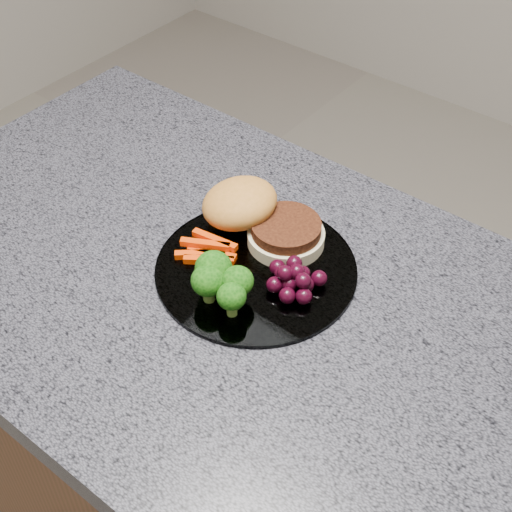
# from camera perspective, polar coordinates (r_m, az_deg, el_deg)

# --- Properties ---
(island_cabinet) EXTENTS (1.20, 0.60, 0.86)m
(island_cabinet) POSITION_cam_1_polar(r_m,az_deg,el_deg) (1.26, 1.42, -19.02)
(island_cabinet) COLOR brown
(island_cabinet) RESTS_ON ground
(countertop) EXTENTS (1.20, 0.60, 0.04)m
(countertop) POSITION_cam_1_polar(r_m,az_deg,el_deg) (0.88, 1.92, -5.51)
(countertop) COLOR #54535E
(countertop) RESTS_ON island_cabinet
(plate) EXTENTS (0.26, 0.26, 0.01)m
(plate) POSITION_cam_1_polar(r_m,az_deg,el_deg) (0.92, 0.00, -1.04)
(plate) COLOR white
(plate) RESTS_ON countertop
(burger) EXTENTS (0.20, 0.13, 0.06)m
(burger) POSITION_cam_1_polar(r_m,az_deg,el_deg) (0.95, -0.02, 3.19)
(burger) COLOR beige
(burger) RESTS_ON plate
(carrot_sticks) EXTENTS (0.08, 0.07, 0.02)m
(carrot_sticks) POSITION_cam_1_polar(r_m,az_deg,el_deg) (0.93, -3.80, 0.50)
(carrot_sticks) COLOR #E03703
(carrot_sticks) RESTS_ON plate
(broccoli) EXTENTS (0.09, 0.06, 0.05)m
(broccoli) POSITION_cam_1_polar(r_m,az_deg,el_deg) (0.86, -2.87, -1.89)
(broccoli) COLOR olive
(broccoli) RESTS_ON plate
(grape_bunch) EXTENTS (0.08, 0.07, 0.04)m
(grape_bunch) POSITION_cam_1_polar(r_m,az_deg,el_deg) (0.88, 3.05, -1.85)
(grape_bunch) COLOR black
(grape_bunch) RESTS_ON plate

